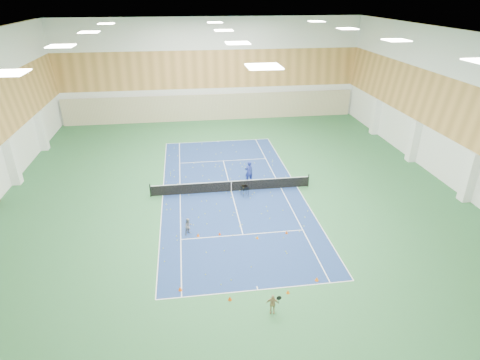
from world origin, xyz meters
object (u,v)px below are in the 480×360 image
(tennis_net, at_px, (231,185))
(coach, at_px, (249,172))
(child_apron, at_px, (272,304))
(child_court, at_px, (189,226))
(ball_cart, at_px, (245,191))

(tennis_net, relative_size, coach, 6.76)
(coach, distance_m, child_apron, 15.20)
(tennis_net, bearing_deg, child_court, -121.72)
(tennis_net, relative_size, child_court, 10.96)
(coach, distance_m, ball_cart, 2.62)
(tennis_net, xyz_separation_m, ball_cart, (0.95, -0.93, -0.11))
(child_court, bearing_deg, tennis_net, 17.31)
(child_apron, height_order, ball_cart, child_apron)
(child_court, height_order, child_apron, child_court)
(coach, relative_size, child_court, 1.62)
(child_court, relative_size, child_apron, 1.05)
(coach, height_order, ball_cart, coach)
(child_apron, relative_size, ball_cart, 1.25)
(child_court, xyz_separation_m, child_apron, (3.98, -7.85, -0.03))
(ball_cart, bearing_deg, child_apron, -105.99)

